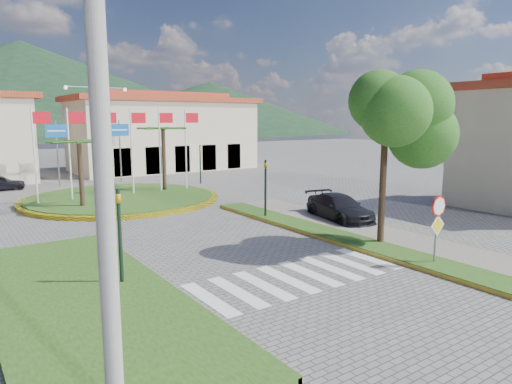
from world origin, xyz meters
TOP-DOWN VIEW (x-y plane):
  - ground at (0.00, 0.00)m, footprint 160.00×160.00m
  - sidewalk_right at (6.00, 2.00)m, footprint 4.00×28.00m
  - verge_right at (4.80, 2.00)m, footprint 1.60×28.00m
  - median_left at (-6.50, 6.00)m, footprint 5.00×14.00m
  - crosswalk at (0.00, 4.00)m, footprint 8.00×3.00m
  - roundabout_island at (0.00, 22.00)m, footprint 12.70×12.70m
  - stop_sign at (4.90, 1.96)m, footprint 0.80×0.11m
  - deciduous_tree at (5.50, 5.00)m, footprint 3.60×3.60m
  - utility_pole at (-7.50, 0.00)m, footprint 0.32×0.32m
  - traffic_light_left at (-5.20, 6.50)m, footprint 0.15×0.18m
  - traffic_light_right at (4.50, 12.00)m, footprint 0.15×0.18m
  - traffic_light_far at (8.00, 26.00)m, footprint 0.18×0.15m
  - direction_sign_west at (-2.00, 30.97)m, footprint 1.60×0.14m
  - direction_sign_east at (3.00, 30.97)m, footprint 1.60×0.14m
  - street_lamp_centre at (1.00, 30.00)m, footprint 4.80×0.16m
  - building_right at (10.00, 38.00)m, footprint 19.08×9.54m
  - hill_far_mid at (15.00, 160.00)m, footprint 180.00×180.00m
  - hill_far_east at (70.00, 135.00)m, footprint 120.00×120.00m
  - car_dark_b at (3.03, 35.24)m, footprint 3.82×2.52m
  - car_side_right at (7.50, 9.44)m, footprint 2.88×5.03m

SIDE VIEW (x-z plane):
  - ground at x=0.00m, z-range 0.00..0.00m
  - crosswalk at x=0.00m, z-range 0.00..0.01m
  - sidewalk_right at x=6.00m, z-range 0.00..0.15m
  - verge_right at x=4.80m, z-range 0.00..0.18m
  - median_left at x=-6.50m, z-range 0.00..0.18m
  - roundabout_island at x=0.00m, z-range -2.83..3.17m
  - car_dark_b at x=3.03m, z-range 0.00..1.19m
  - car_side_right at x=7.50m, z-range 0.00..1.37m
  - stop_sign at x=4.90m, z-range 0.47..3.12m
  - traffic_light_left at x=-5.20m, z-range 0.34..3.54m
  - traffic_light_right at x=4.50m, z-range 0.34..3.54m
  - traffic_light_far at x=8.00m, z-range 0.34..3.54m
  - direction_sign_west at x=-2.00m, z-range 0.93..6.13m
  - direction_sign_east at x=3.00m, z-range 0.93..6.13m
  - building_right at x=10.00m, z-range -0.12..7.93m
  - street_lamp_centre at x=1.00m, z-range 0.50..8.50m
  - utility_pole at x=-7.50m, z-range 0.00..9.00m
  - deciduous_tree at x=5.50m, z-range 1.78..8.58m
  - hill_far_east at x=70.00m, z-range 0.00..18.00m
  - hill_far_mid at x=15.00m, z-range 0.00..30.00m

